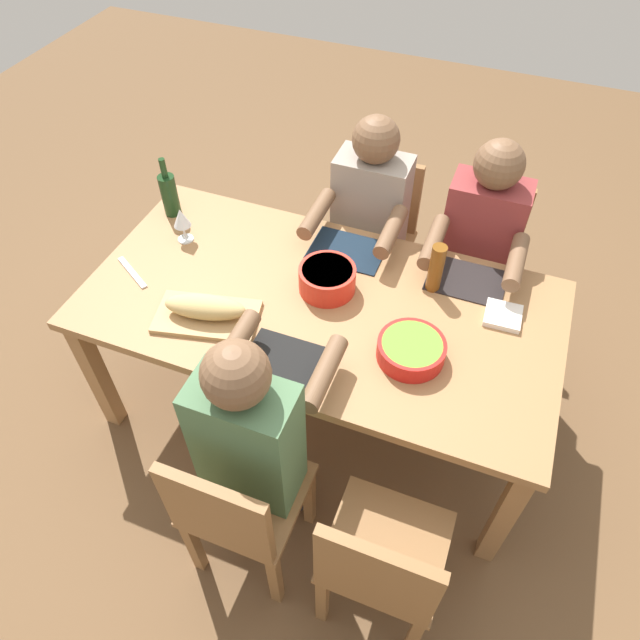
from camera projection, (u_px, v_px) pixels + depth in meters
name	position (u px, v px, depth m)	size (l,w,h in m)	color
ground_plane	(320.00, 404.00, 2.89)	(8.00, 8.00, 0.00)	brown
dining_table	(320.00, 315.00, 2.40)	(1.91, 0.98, 0.74)	#9E7044
chair_near_center	(236.00, 509.00, 2.03)	(0.40, 0.40, 0.85)	olive
diner_near_center	(254.00, 435.00, 1.98)	(0.41, 0.53, 1.20)	#2D2D38
chair_far_center	(376.00, 231.00, 3.04)	(0.40, 0.40, 0.85)	olive
diner_far_center	(367.00, 219.00, 2.76)	(0.41, 0.53, 1.20)	#2D2D38
chair_far_right	(476.00, 255.00, 2.91)	(0.40, 0.40, 0.85)	olive
diner_far_right	(478.00, 245.00, 2.64)	(0.41, 0.53, 1.20)	#2D2D38
chair_near_right	(381.00, 565.00, 1.90)	(0.40, 0.40, 0.85)	olive
serving_bowl_pasta	(328.00, 278.00, 2.34)	(0.23, 0.23, 0.11)	red
serving_bowl_salad	(411.00, 349.00, 2.12)	(0.25, 0.25, 0.08)	red
cutting_board	(207.00, 317.00, 2.27)	(0.40, 0.22, 0.02)	tan
bread_loaf	(205.00, 307.00, 2.23)	(0.32, 0.11, 0.09)	tan
wine_bottle	(169.00, 194.00, 2.64)	(0.08, 0.08, 0.29)	#193819
beer_bottle	(436.00, 268.00, 2.31)	(0.06, 0.06, 0.22)	brown
wine_glass	(181.00, 219.00, 2.51)	(0.08, 0.08, 0.17)	silver
placemat_near_center	(288.00, 362.00, 2.13)	(0.32, 0.23, 0.01)	black
placemat_far_center	(347.00, 250.00, 2.54)	(0.32, 0.23, 0.01)	#142333
placemat_far_right	(466.00, 280.00, 2.42)	(0.32, 0.23, 0.01)	black
carving_knife	(132.00, 272.00, 2.45)	(0.23, 0.02, 0.01)	silver
napkin_stack	(503.00, 316.00, 2.27)	(0.14, 0.14, 0.02)	white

